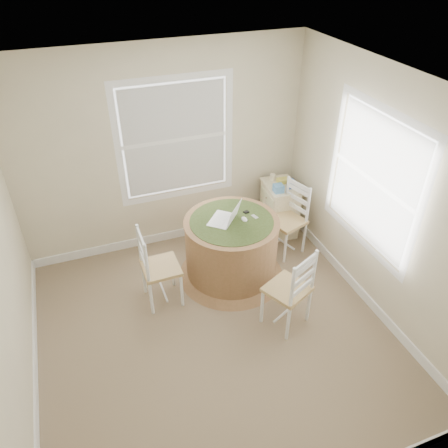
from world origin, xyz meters
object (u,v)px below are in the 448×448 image
chair_right (286,220)px  corner_chest (279,208)px  chair_near (287,289)px  chair_left (161,267)px  laptop (225,218)px  round_table (231,246)px

chair_right → corner_chest: 0.46m
chair_right → corner_chest: bearing=146.1°
chair_near → corner_chest: 1.71m
chair_left → chair_near: bearing=-125.2°
laptop → chair_left: bearing=-37.3°
chair_near → chair_right: 1.27m
corner_chest → chair_near: bearing=-109.8°
laptop → chair_near: bearing=60.6°
chair_near → chair_left: bearing=-60.3°
round_table → laptop: 0.40m
round_table → laptop: (-0.07, 0.03, 0.39)m
chair_right → chair_left: bearing=-96.8°
chair_left → laptop: (0.82, 0.16, 0.35)m
chair_left → chair_right: same height
chair_left → laptop: size_ratio=2.06×
chair_right → chair_near: bearing=-44.4°
chair_near → laptop: (-0.34, 0.96, 0.35)m
chair_left → chair_right: (1.72, 0.34, 0.00)m
chair_near → corner_chest: bearing=-139.5°
chair_left → chair_near: same height
chair_near → chair_right: (0.57, 1.13, 0.00)m
laptop → chair_right: bearing=142.1°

